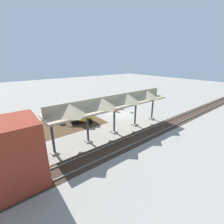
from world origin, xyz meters
name	(u,v)px	position (x,y,z in m)	size (l,w,h in m)	color
ground_plane	(122,114)	(0.00, 0.00, 0.00)	(120.00, 120.00, 0.00)	gray
dirt_work_zone	(70,123)	(8.56, -1.72, 0.00)	(8.92, 7.00, 0.01)	#4C3823
platform_canopy	(114,101)	(5.44, 4.76, 4.17)	(16.10, 3.20, 4.90)	#9E998E
rail_tracks	(159,129)	(0.00, 7.60, 0.03)	(60.00, 2.58, 0.15)	slate
stop_sign	(125,102)	(-1.64, -0.96, 1.66)	(0.76, 0.07, 2.31)	gray
backhoe	(81,115)	(7.21, -0.69, 1.26)	(4.82, 4.18, 2.82)	yellow
dirt_mound	(58,123)	(10.02, -2.83, 0.00)	(4.16, 4.16, 2.04)	#4C3823
concrete_pipe	(119,107)	(-1.36, -2.41, 0.44)	(1.47, 1.18, 0.88)	#9E9384
brick_utility_building	(2,158)	(16.81, 6.83, 2.47)	(4.93, 3.77, 4.94)	maroon
traffic_barrel	(116,109)	(0.04, -1.45, 0.45)	(0.56, 0.56, 0.90)	orange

